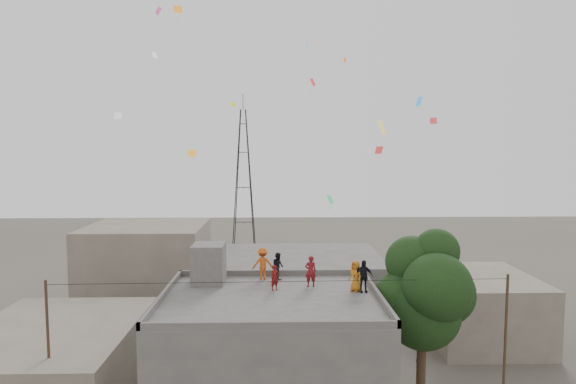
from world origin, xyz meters
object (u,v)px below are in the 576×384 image
object	(u,v)px
person_red_adult	(311,271)
person_dark_adult	(363,276)
tree	(426,293)
transmission_tower	(244,180)
stair_head_box	(209,263)

from	to	relation	value
person_red_adult	person_dark_adult	world-z (taller)	person_dark_adult
tree	person_dark_adult	world-z (taller)	tree
transmission_tower	person_red_adult	xyz separation A→B (m)	(5.95, -38.23, -2.19)
tree	person_dark_adult	size ratio (longest dim) A/B	5.87
transmission_tower	person_red_adult	bearing A→B (deg)	-81.15
person_dark_adult	person_red_adult	bearing A→B (deg)	155.20
transmission_tower	person_red_adult	size ratio (longest dim) A/B	12.91
transmission_tower	person_dark_adult	world-z (taller)	transmission_tower
transmission_tower	person_dark_adult	size ratio (longest dim) A/B	12.89
tree	stair_head_box	bearing A→B (deg)	169.26
stair_head_box	transmission_tower	size ratio (longest dim) A/B	0.10
stair_head_box	transmission_tower	distance (m)	37.46
person_red_adult	stair_head_box	bearing A→B (deg)	-15.27
person_red_adult	tree	bearing A→B (deg)	161.74
stair_head_box	transmission_tower	world-z (taller)	transmission_tower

